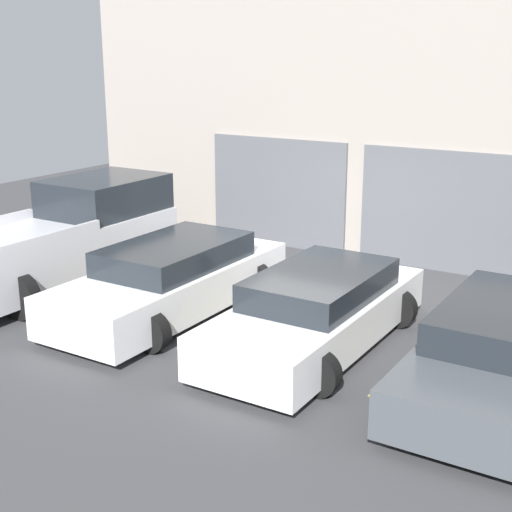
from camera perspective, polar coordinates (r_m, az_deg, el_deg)
The scene contains 10 objects.
ground_plane at distance 13.12m, azimuth 3.12°, elevation -3.22°, with size 28.00×28.00×0.00m, color #3D3D3F.
shophouse_building at distance 15.43m, azimuth 9.25°, elevation 9.94°, with size 14.54×0.68×5.54m.
pickup_truck at distance 14.15m, azimuth -14.89°, elevation 1.40°, with size 2.44×5.08×1.89m.
sedan_white at distance 12.21m, azimuth -6.71°, elevation -1.86°, with size 2.17×4.76×1.23m.
sedan_side at distance 10.80m, azimuth 4.94°, elevation -4.40°, with size 2.12×4.58×1.18m.
van_right at distance 9.96m, azimuth 19.38°, elevation -7.10°, with size 2.30×4.67×1.18m.
parking_stripe_far_left at distance 15.21m, azimuth -19.08°, elevation -1.35°, with size 0.12×2.20×0.01m, color gold.
parking_stripe_left at distance 13.25m, azimuth -11.41°, elevation -3.31°, with size 0.12×2.20×0.01m, color gold.
parking_stripe_centre at distance 11.63m, azimuth -1.31°, elevation -5.78°, with size 0.12×2.20×0.01m, color gold.
parking_stripe_right at distance 10.49m, azimuth 11.62°, elevation -8.64°, with size 0.12×2.20×0.01m, color gold.
Camera 1 is at (5.91, -10.87, 4.34)m, focal length 50.00 mm.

